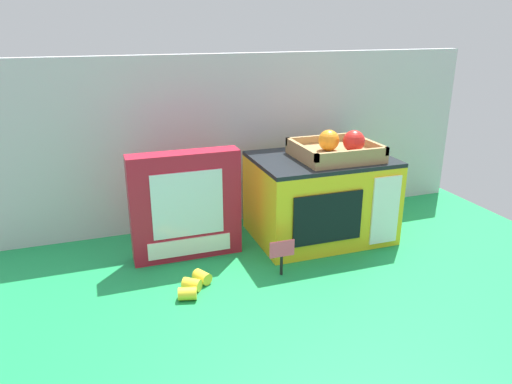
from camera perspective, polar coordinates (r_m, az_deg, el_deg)
ground_plane at (r=1.48m, az=1.84°, el=-6.37°), size 1.70×1.70×0.00m
display_back_panel at (r=1.61m, az=-1.23°, el=6.23°), size 1.61×0.03×0.55m
toy_microwave at (r=1.52m, az=7.56°, el=-0.61°), size 0.41×0.30×0.26m
food_groups_crate at (r=1.47m, az=9.52°, el=4.97°), size 0.23×0.21×0.09m
cookie_set_box at (r=1.38m, az=-8.30°, el=-1.64°), size 0.31×0.07×0.31m
price_sign at (r=1.30m, az=3.08°, el=-7.14°), size 0.07×0.01×0.10m
loose_toy_banana at (r=1.26m, az=-7.35°, el=-10.83°), size 0.10×0.12×0.03m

